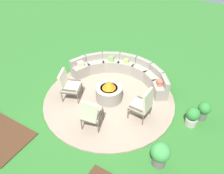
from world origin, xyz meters
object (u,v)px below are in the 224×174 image
lounge_chair_front_left (69,85)px  potted_plant_2 (160,154)px  fire_pit (109,92)px  lounge_chair_front_right (91,113)px  curved_stone_bench (123,71)px  lounge_chair_back_left (143,104)px  potted_plant_0 (193,116)px  potted_plant_1 (204,110)px

lounge_chair_front_left → potted_plant_2: (3.69, -0.89, -0.17)m
fire_pit → potted_plant_2: 2.88m
lounge_chair_front_left → lounge_chair_front_right: (1.45, -0.75, 0.02)m
curved_stone_bench → potted_plant_2: potted_plant_2 is taller
fire_pit → curved_stone_bench: fire_pit is taller
fire_pit → lounge_chair_back_left: size_ratio=0.81×
fire_pit → potted_plant_0: size_ratio=1.39×
lounge_chair_back_left → potted_plant_1: lounge_chair_back_left is taller
potted_plant_1 → curved_stone_bench: bearing=169.1°
lounge_chair_front_right → curved_stone_bench: bearing=82.2°
fire_pit → lounge_chair_front_left: 1.40m
lounge_chair_back_left → lounge_chair_front_right: bearing=137.0°
lounge_chair_back_left → potted_plant_2: (1.10, -1.27, -0.19)m
fire_pit → potted_plant_1: (3.02, 0.74, 0.03)m
curved_stone_bench → lounge_chair_front_right: bearing=-81.3°
fire_pit → lounge_chair_back_left: (1.36, -0.23, 0.27)m
lounge_chair_front_left → potted_plant_1: size_ratio=1.55×
lounge_chair_front_right → potted_plant_2: size_ratio=1.46×
potted_plant_0 → potted_plant_1: (0.23, 0.39, 0.05)m
lounge_chair_front_right → potted_plant_2: 2.26m
lounge_chair_front_left → potted_plant_1: (4.25, 1.36, -0.21)m
curved_stone_bench → potted_plant_2: size_ratio=4.85×
lounge_chair_front_left → lounge_chair_back_left: (2.59, 0.38, 0.03)m
potted_plant_0 → fire_pit: bearing=-172.8°
lounge_chair_back_left → potted_plant_1: 1.94m
fire_pit → lounge_chair_front_right: bearing=-81.1°
curved_stone_bench → lounge_chair_front_right: 2.78m
lounge_chair_front_right → potted_plant_2: (2.25, -0.14, -0.18)m
lounge_chair_front_left → potted_plant_2: 3.80m
lounge_chair_front_left → potted_plant_0: bearing=82.3°
curved_stone_bench → potted_plant_0: 3.16m
lounge_chair_back_left → potted_plant_0: lounge_chair_back_left is taller
lounge_chair_back_left → potted_plant_0: size_ratio=1.72×
fire_pit → potted_plant_2: size_ratio=1.16×
fire_pit → potted_plant_1: fire_pit is taller
lounge_chair_front_right → potted_plant_0: size_ratio=1.74×
lounge_chair_front_left → lounge_chair_front_right: lounge_chair_front_right is taller
potted_plant_0 → potted_plant_1: 0.46m
lounge_chair_front_right → lounge_chair_back_left: lounge_chair_front_right is taller
potted_plant_0 → potted_plant_1: potted_plant_1 is taller
lounge_chair_back_left → potted_plant_0: 1.56m
potted_plant_0 → potted_plant_2: potted_plant_2 is taller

